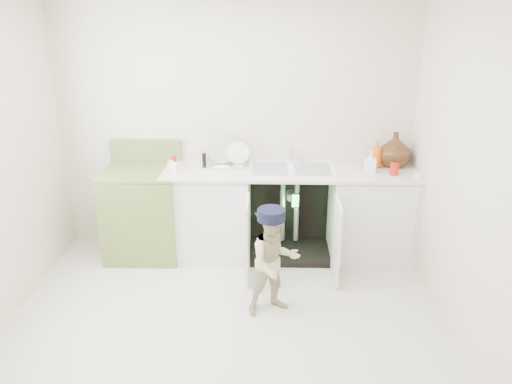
{
  "coord_description": "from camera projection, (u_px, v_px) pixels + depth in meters",
  "views": [
    {
      "loc": [
        0.34,
        -3.33,
        2.44
      ],
      "look_at": [
        0.23,
        0.7,
        0.86
      ],
      "focal_mm": 35.0,
      "sensor_mm": 36.0,
      "label": 1
    }
  ],
  "objects": [
    {
      "name": "avocado_stove",
      "position": [
        144.0,
        211.0,
        4.95
      ],
      "size": [
        0.72,
        0.65,
        1.11
      ],
      "color": "olive",
      "rests_on": "ground"
    },
    {
      "name": "room_shell",
      "position": [
        221.0,
        177.0,
        3.54
      ],
      "size": [
        6.0,
        5.5,
        1.26
      ],
      "color": "silver",
      "rests_on": "ground"
    },
    {
      "name": "counter_run",
      "position": [
        293.0,
        210.0,
        4.93
      ],
      "size": [
        2.44,
        1.02,
        1.24
      ],
      "color": "silver",
      "rests_on": "ground"
    },
    {
      "name": "repair_worker",
      "position": [
        274.0,
        261.0,
        4.0
      ],
      "size": [
        0.53,
        0.9,
        0.91
      ],
      "rotation": [
        0.0,
        0.0,
        0.38
      ],
      "color": "beige",
      "rests_on": "ground"
    },
    {
      "name": "ground",
      "position": [
        225.0,
        324.0,
        3.99
      ],
      "size": [
        3.5,
        3.5,
        0.0
      ],
      "primitive_type": "plane",
      "color": "beige",
      "rests_on": "ground"
    }
  ]
}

